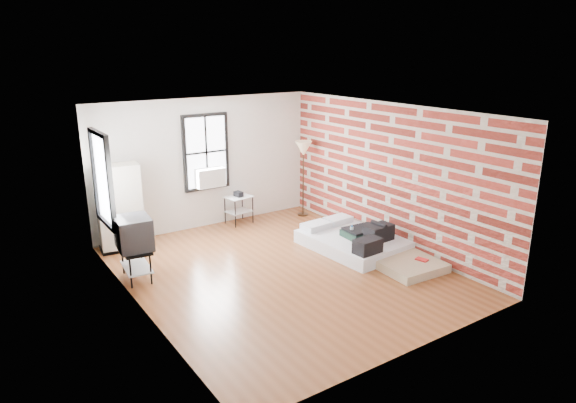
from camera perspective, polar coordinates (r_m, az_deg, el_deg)
ground at (r=9.13m, az=-0.59°, el=-7.77°), size 6.00×6.00×0.00m
room_shell at (r=8.98m, az=-0.67°, el=3.53°), size 5.02×6.02×2.80m
mattress_main at (r=10.14m, az=7.33°, el=-4.30°), size 1.56×2.03×0.62m
mattress_bare at (r=9.84m, az=10.60°, el=-5.38°), size 1.15×2.03×0.43m
wardrobe at (r=10.36m, az=-18.19°, el=-0.67°), size 0.90×0.58×1.68m
side_table at (r=11.45m, az=-5.50°, el=-0.02°), size 0.62×0.52×0.73m
floor_lamp at (r=11.72m, az=1.73°, el=5.51°), size 0.38×0.38×1.75m
tv_stand at (r=8.93m, az=-16.73°, el=-3.60°), size 0.61×0.82×1.10m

